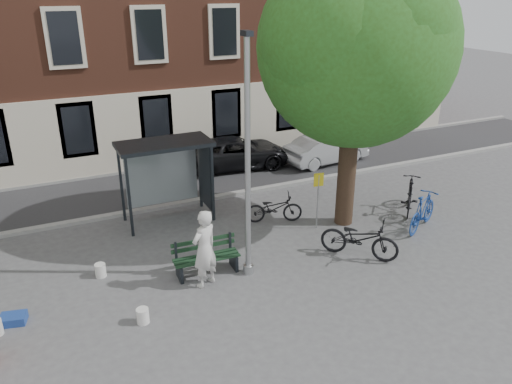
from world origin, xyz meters
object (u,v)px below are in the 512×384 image
object	(u,v)px
lamppost	(248,174)
bike_a	(274,208)
painter	(204,249)
car_silver	(327,149)
bike_b	(423,211)
car_dark	(236,152)
bus_shelter	(177,161)
bike_d	(410,195)
notice_sign	(318,189)
bench	(206,259)
bike_c	(359,238)

from	to	relation	value
lamppost	bike_a	distance (m)	3.94
painter	car_silver	size ratio (longest dim) A/B	0.55
bike_b	car_dark	world-z (taller)	car_dark
bus_shelter	painter	distance (m)	4.29
bike_a	bike_b	xyz separation A→B (m)	(3.91, -2.38, 0.12)
lamppost	bike_d	xyz separation A→B (m)	(6.45, 1.28, -2.19)
bus_shelter	car_dark	distance (m)	5.30
painter	bike_d	world-z (taller)	painter
bike_d	bike_b	bearing A→B (deg)	108.84
bike_b	notice_sign	size ratio (longest dim) A/B	1.08
car_silver	bus_shelter	bearing A→B (deg)	102.81
bike_b	notice_sign	distance (m)	3.32
bike_b	bike_a	bearing A→B (deg)	31.20
bench	car_dark	size ratio (longest dim) A/B	0.39
painter	lamppost	bearing A→B (deg)	156.73
lamppost	bike_a	world-z (taller)	lamppost
lamppost	notice_sign	distance (m)	3.67
bike_a	bike_c	world-z (taller)	bike_c
bike_c	car_dark	size ratio (longest dim) A/B	0.48
car_dark	painter	bearing A→B (deg)	159.59
lamppost	painter	size ratio (longest dim) A/B	2.98
bike_c	bike_d	distance (m)	3.76
car_silver	notice_sign	bearing A→B (deg)	138.19
bus_shelter	bike_d	xyz separation A→B (m)	(7.05, -2.83, -1.32)
bike_d	car_dark	size ratio (longest dim) A/B	0.44
lamppost	car_dark	world-z (taller)	lamppost
bike_d	notice_sign	bearing A→B (deg)	39.02
painter	bike_d	bearing A→B (deg)	164.40
lamppost	car_silver	xyz separation A→B (m)	(6.63, 6.67, -2.17)
painter	bike_a	distance (m)	4.12
car_dark	car_silver	size ratio (longest dim) A/B	1.21
bench	painter	bearing A→B (deg)	-108.73
painter	bike_a	size ratio (longest dim) A/B	1.14
bike_b	car_silver	distance (m)	6.61
painter	bench	distance (m)	0.85
car_silver	bike_a	bearing A→B (deg)	125.47
lamppost	bus_shelter	xyz separation A→B (m)	(-0.61, 4.11, -0.87)
bench	car_silver	distance (m)	9.80
painter	bike_c	size ratio (longest dim) A/B	0.95
lamppost	bench	xyz separation A→B (m)	(-0.98, 0.50, -2.38)
bench	lamppost	bearing A→B (deg)	-24.48
lamppost	bench	distance (m)	2.62
bike_b	car_dark	xyz separation A→B (m)	(-2.96, 7.70, 0.03)
painter	car_dark	size ratio (longest dim) A/B	0.46
bike_b	bike_c	distance (m)	2.85
car_dark	bike_b	bearing A→B (deg)	-151.43
lamppost	car_dark	size ratio (longest dim) A/B	1.36
bike_c	notice_sign	world-z (taller)	notice_sign
bus_shelter	bike_a	bearing A→B (deg)	-31.79
bike_a	car_dark	size ratio (longest dim) A/B	0.40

